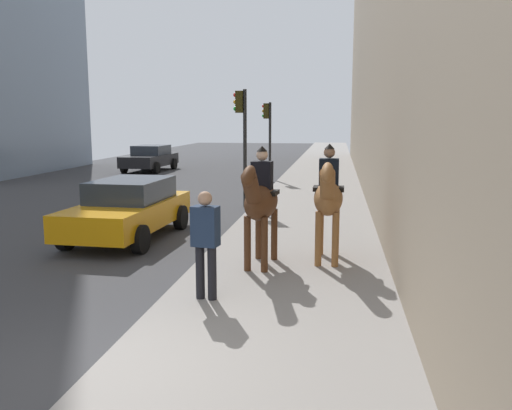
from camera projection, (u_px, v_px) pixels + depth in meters
sidewalk_slab at (252, 389)px, 5.69m from camera, size 120.00×3.73×0.12m
mounted_horse_near at (260, 201)px, 10.06m from camera, size 2.15×0.69×2.29m
mounted_horse_far at (328, 197)px, 10.40m from camera, size 2.15×0.61×2.31m
pedestrian_greeting at (206, 238)px, 8.23m from camera, size 0.32×0.44×1.70m
car_near_lane at (129, 208)px, 13.08m from camera, size 4.39×2.13×1.44m
car_mid_lane at (150, 158)px, 30.14m from camera, size 4.48×2.23×1.44m
traffic_light_near_curb at (242, 129)px, 17.44m from camera, size 0.20×0.44×3.86m
traffic_light_far_curb at (268, 128)px, 24.91m from camera, size 0.20×0.44×3.67m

